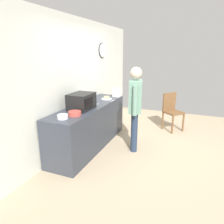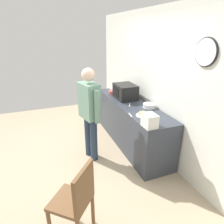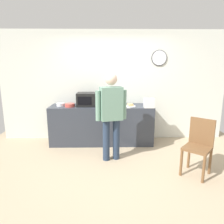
{
  "view_description": "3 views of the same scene",
  "coord_description": "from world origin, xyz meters",
  "px_view_note": "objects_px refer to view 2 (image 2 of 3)",
  "views": [
    {
      "loc": [
        -3.86,
        -0.74,
        1.94
      ],
      "look_at": [
        -0.09,
        0.8,
        0.74
      ],
      "focal_mm": 33.25,
      "sensor_mm": 36.0,
      "label": 1
    },
    {
      "loc": [
        3.05,
        -0.46,
        2.21
      ],
      "look_at": [
        -0.2,
        0.78,
        0.79
      ],
      "focal_mm": 32.08,
      "sensor_mm": 36.0,
      "label": 2
    },
    {
      "loc": [
        -0.13,
        -3.47,
        1.81
      ],
      "look_at": [
        -0.05,
        0.84,
        0.83
      ],
      "focal_mm": 33.46,
      "sensor_mm": 36.0,
      "label": 3
    }
  ],
  "objects_px": {
    "fork_utensil": "(130,105)",
    "person_standing": "(90,109)",
    "mixing_bowl": "(114,92)",
    "salad_bowl": "(149,106)",
    "toaster": "(150,121)",
    "sandwich_plate": "(143,115)",
    "spoon_utensil": "(130,115)",
    "microwave": "(125,92)",
    "wooden_chair": "(76,199)",
    "cereal_bowl": "(114,89)"
  },
  "relations": [
    {
      "from": "cereal_bowl",
      "to": "mixing_bowl",
      "type": "bearing_deg",
      "value": -20.06
    },
    {
      "from": "cereal_bowl",
      "to": "fork_utensil",
      "type": "xyz_separation_m",
      "value": [
        1.03,
        -0.07,
        -0.03
      ]
    },
    {
      "from": "person_standing",
      "to": "fork_utensil",
      "type": "bearing_deg",
      "value": 97.74
    },
    {
      "from": "toaster",
      "to": "spoon_utensil",
      "type": "bearing_deg",
      "value": -172.02
    },
    {
      "from": "sandwich_plate",
      "to": "person_standing",
      "type": "relative_size",
      "value": 0.14
    },
    {
      "from": "fork_utensil",
      "to": "wooden_chair",
      "type": "xyz_separation_m",
      "value": [
        1.56,
        -1.36,
        -0.37
      ]
    },
    {
      "from": "salad_bowl",
      "to": "mixing_bowl",
      "type": "xyz_separation_m",
      "value": [
        -1.06,
        -0.29,
        -0.0
      ]
    },
    {
      "from": "fork_utensil",
      "to": "mixing_bowl",
      "type": "bearing_deg",
      "value": -179.23
    },
    {
      "from": "salad_bowl",
      "to": "toaster",
      "type": "xyz_separation_m",
      "value": [
        0.69,
        -0.4,
        0.06
      ]
    },
    {
      "from": "salad_bowl",
      "to": "toaster",
      "type": "relative_size",
      "value": 1.01
    },
    {
      "from": "fork_utensil",
      "to": "person_standing",
      "type": "bearing_deg",
      "value": -82.26
    },
    {
      "from": "cereal_bowl",
      "to": "wooden_chair",
      "type": "distance_m",
      "value": 2.99
    },
    {
      "from": "microwave",
      "to": "person_standing",
      "type": "distance_m",
      "value": 1.03
    },
    {
      "from": "person_standing",
      "to": "sandwich_plate",
      "type": "bearing_deg",
      "value": 61.07
    },
    {
      "from": "microwave",
      "to": "toaster",
      "type": "relative_size",
      "value": 2.27
    },
    {
      "from": "sandwich_plate",
      "to": "fork_utensil",
      "type": "distance_m",
      "value": 0.55
    },
    {
      "from": "person_standing",
      "to": "wooden_chair",
      "type": "relative_size",
      "value": 1.77
    },
    {
      "from": "mixing_bowl",
      "to": "spoon_utensil",
      "type": "xyz_separation_m",
      "value": [
        1.25,
        -0.19,
        -0.03
      ]
    },
    {
      "from": "spoon_utensil",
      "to": "wooden_chair",
      "type": "height_order",
      "value": "wooden_chair"
    },
    {
      "from": "sandwich_plate",
      "to": "wooden_chair",
      "type": "bearing_deg",
      "value": -53.25
    },
    {
      "from": "microwave",
      "to": "sandwich_plate",
      "type": "distance_m",
      "value": 0.96
    },
    {
      "from": "cereal_bowl",
      "to": "fork_utensil",
      "type": "relative_size",
      "value": 1.01
    },
    {
      "from": "fork_utensil",
      "to": "spoon_utensil",
      "type": "relative_size",
      "value": 1.0
    },
    {
      "from": "sandwich_plate",
      "to": "spoon_utensil",
      "type": "height_order",
      "value": "sandwich_plate"
    },
    {
      "from": "toaster",
      "to": "person_standing",
      "type": "height_order",
      "value": "person_standing"
    },
    {
      "from": "mixing_bowl",
      "to": "fork_utensil",
      "type": "distance_m",
      "value": 0.8
    },
    {
      "from": "mixing_bowl",
      "to": "toaster",
      "type": "height_order",
      "value": "toaster"
    },
    {
      "from": "salad_bowl",
      "to": "person_standing",
      "type": "height_order",
      "value": "person_standing"
    },
    {
      "from": "toaster",
      "to": "person_standing",
      "type": "distance_m",
      "value": 1.08
    },
    {
      "from": "cereal_bowl",
      "to": "fork_utensil",
      "type": "bearing_deg",
      "value": -4.03
    },
    {
      "from": "cereal_bowl",
      "to": "person_standing",
      "type": "xyz_separation_m",
      "value": [
        1.14,
        -0.88,
        0.04
      ]
    },
    {
      "from": "microwave",
      "to": "mixing_bowl",
      "type": "bearing_deg",
      "value": -166.47
    },
    {
      "from": "sandwich_plate",
      "to": "salad_bowl",
      "type": "relative_size",
      "value": 1.07
    },
    {
      "from": "cereal_bowl",
      "to": "person_standing",
      "type": "height_order",
      "value": "person_standing"
    },
    {
      "from": "sandwich_plate",
      "to": "toaster",
      "type": "xyz_separation_m",
      "value": [
        0.4,
        -0.11,
        0.08
      ]
    },
    {
      "from": "sandwich_plate",
      "to": "microwave",
      "type": "bearing_deg",
      "value": 174.0
    },
    {
      "from": "cereal_bowl",
      "to": "mixing_bowl",
      "type": "xyz_separation_m",
      "value": [
        0.23,
        -0.08,
        0.0
      ]
    },
    {
      "from": "wooden_chair",
      "to": "cereal_bowl",
      "type": "bearing_deg",
      "value": 150.97
    },
    {
      "from": "cereal_bowl",
      "to": "wooden_chair",
      "type": "bearing_deg",
      "value": -29.03
    },
    {
      "from": "salad_bowl",
      "to": "mixing_bowl",
      "type": "relative_size",
      "value": 1.01
    },
    {
      "from": "microwave",
      "to": "toaster",
      "type": "xyz_separation_m",
      "value": [
        1.34,
        -0.21,
        -0.05
      ]
    },
    {
      "from": "microwave",
      "to": "cereal_bowl",
      "type": "distance_m",
      "value": 0.64
    },
    {
      "from": "fork_utensil",
      "to": "microwave",
      "type": "bearing_deg",
      "value": 167.8
    },
    {
      "from": "microwave",
      "to": "fork_utensil",
      "type": "height_order",
      "value": "microwave"
    },
    {
      "from": "microwave",
      "to": "fork_utensil",
      "type": "bearing_deg",
      "value": -12.2
    },
    {
      "from": "salad_bowl",
      "to": "wooden_chair",
      "type": "height_order",
      "value": "salad_bowl"
    },
    {
      "from": "fork_utensil",
      "to": "spoon_utensil",
      "type": "bearing_deg",
      "value": -23.85
    },
    {
      "from": "salad_bowl",
      "to": "toaster",
      "type": "height_order",
      "value": "toaster"
    },
    {
      "from": "mixing_bowl",
      "to": "toaster",
      "type": "bearing_deg",
      "value": -3.85
    },
    {
      "from": "wooden_chair",
      "to": "spoon_utensil",
      "type": "bearing_deg",
      "value": 133.61
    }
  ]
}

